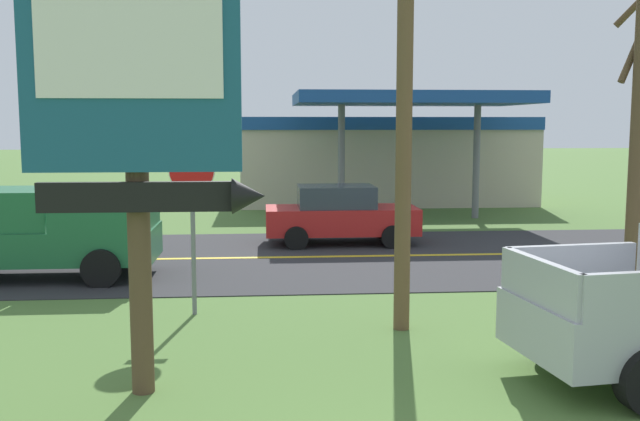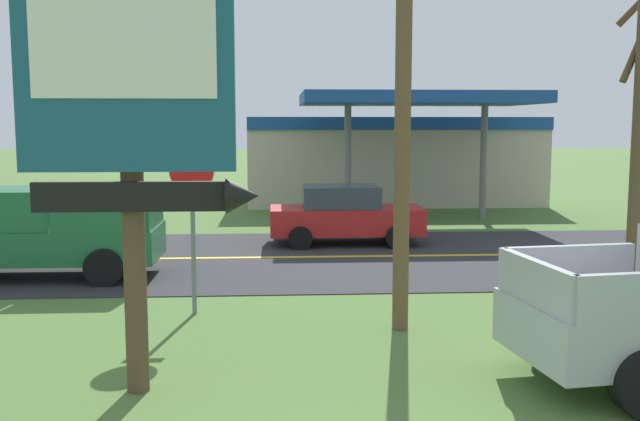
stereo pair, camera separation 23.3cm
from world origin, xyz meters
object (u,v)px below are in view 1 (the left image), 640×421
(motel_sign, at_px, (138,103))
(gas_station, at_px, (383,156))
(pickup_green_on_road, at_px, (31,235))
(car_red_mid_lane, at_px, (340,215))
(utility_pole, at_px, (405,30))
(stop_sign, at_px, (192,201))

(motel_sign, distance_m, gas_station, 22.97)
(motel_sign, distance_m, pickup_green_on_road, 8.37)
(car_red_mid_lane, bearing_deg, utility_pole, -89.22)
(stop_sign, relative_size, car_red_mid_lane, 0.70)
(motel_sign, relative_size, gas_station, 0.47)
(stop_sign, height_order, pickup_green_on_road, stop_sign)
(utility_pole, height_order, pickup_green_on_road, utility_pole)
(utility_pole, relative_size, gas_station, 0.75)
(stop_sign, bearing_deg, pickup_green_on_road, 139.11)
(stop_sign, bearing_deg, utility_pole, -18.68)
(pickup_green_on_road, bearing_deg, motel_sign, -63.53)
(utility_pole, bearing_deg, stop_sign, 161.32)
(utility_pole, relative_size, pickup_green_on_road, 1.74)
(gas_station, bearing_deg, pickup_green_on_road, -124.35)
(utility_pole, xyz_separation_m, car_red_mid_lane, (-0.11, 8.45, -3.99))
(stop_sign, distance_m, pickup_green_on_road, 5.11)
(motel_sign, distance_m, car_red_mid_lane, 12.01)
(stop_sign, height_order, utility_pole, utility_pole)
(utility_pole, xyz_separation_m, gas_station, (2.88, 19.28, -2.88))
(gas_station, height_order, car_red_mid_lane, gas_station)
(motel_sign, height_order, gas_station, motel_sign)
(gas_station, distance_m, car_red_mid_lane, 11.29)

